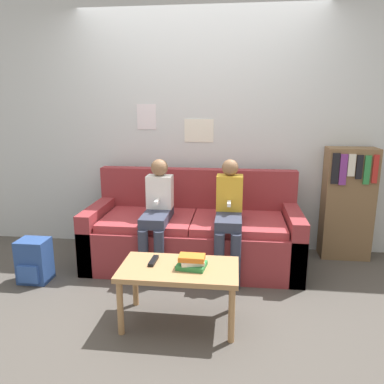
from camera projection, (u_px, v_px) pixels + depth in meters
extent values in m
plane|color=#4C4742|center=(187.00, 288.00, 3.23)|extent=(10.00, 10.00, 0.00)
cube|color=silver|center=(199.00, 128.00, 3.95)|extent=(8.00, 0.06, 2.60)
cube|color=silver|center=(147.00, 117.00, 3.96)|extent=(0.21, 0.00, 0.26)
cube|color=white|center=(199.00, 131.00, 3.93)|extent=(0.31, 0.00, 0.24)
cube|color=maroon|center=(193.00, 244.00, 3.67)|extent=(2.03, 0.85, 0.42)
cube|color=maroon|center=(197.00, 191.00, 3.91)|extent=(2.03, 0.14, 0.48)
cube|color=maroon|center=(100.00, 232.00, 3.76)|extent=(0.14, 0.85, 0.58)
cube|color=maroon|center=(292.00, 240.00, 3.54)|extent=(0.14, 0.85, 0.58)
cube|color=#A1343A|center=(149.00, 220.00, 3.63)|extent=(0.85, 0.69, 0.07)
cube|color=#A1343A|center=(238.00, 223.00, 3.53)|extent=(0.85, 0.69, 0.07)
cube|color=#AD7F51|center=(179.00, 269.00, 2.65)|extent=(0.84, 0.47, 0.04)
cylinder|color=#AD7F51|center=(120.00, 308.00, 2.55)|extent=(0.04, 0.04, 0.39)
cylinder|color=#AD7F51|center=(232.00, 315.00, 2.46)|extent=(0.04, 0.04, 0.39)
cylinder|color=#AD7F51|center=(135.00, 282.00, 2.93)|extent=(0.04, 0.04, 0.39)
cylinder|color=#AD7F51|center=(232.00, 287.00, 2.84)|extent=(0.04, 0.04, 0.39)
cylinder|color=#33384C|center=(143.00, 257.00, 3.27)|extent=(0.09, 0.09, 0.49)
cylinder|color=#33384C|center=(159.00, 258.00, 3.25)|extent=(0.09, 0.09, 0.49)
cube|color=#33384C|center=(157.00, 217.00, 3.45)|extent=(0.23, 0.53, 0.09)
cube|color=white|center=(160.00, 192.00, 3.55)|extent=(0.24, 0.16, 0.31)
sphere|color=#8C6647|center=(159.00, 168.00, 3.50)|extent=(0.16, 0.16, 0.16)
cube|color=white|center=(157.00, 202.00, 3.42)|extent=(0.03, 0.12, 0.03)
cylinder|color=#33384C|center=(219.00, 261.00, 3.19)|extent=(0.09, 0.09, 0.49)
cylinder|color=#33384C|center=(235.00, 262.00, 3.18)|extent=(0.09, 0.09, 0.49)
cube|color=#33384C|center=(229.00, 219.00, 3.38)|extent=(0.23, 0.53, 0.09)
cube|color=gold|center=(230.00, 193.00, 3.48)|extent=(0.24, 0.16, 0.33)
sphere|color=#8C6647|center=(230.00, 168.00, 3.42)|extent=(0.15, 0.15, 0.15)
cube|color=white|center=(229.00, 204.00, 3.35)|extent=(0.03, 0.12, 0.03)
cube|color=black|center=(153.00, 261.00, 2.72)|extent=(0.05, 0.17, 0.02)
cube|color=#2D8442|center=(192.00, 265.00, 2.63)|extent=(0.22, 0.19, 0.03)
cube|color=silver|center=(192.00, 262.00, 2.62)|extent=(0.18, 0.16, 0.03)
cube|color=orange|center=(192.00, 258.00, 2.60)|extent=(0.18, 0.12, 0.04)
cube|color=brown|center=(347.00, 204.00, 3.78)|extent=(0.48, 0.25, 1.13)
cube|color=black|center=(335.00, 169.00, 3.58)|extent=(0.07, 0.02, 0.30)
cube|color=#7A3389|center=(343.00, 170.00, 3.58)|extent=(0.07, 0.02, 0.30)
cube|color=silver|center=(352.00, 165.00, 3.56)|extent=(0.07, 0.02, 0.21)
cube|color=black|center=(359.00, 167.00, 3.55)|extent=(0.06, 0.02, 0.23)
cube|color=#2D8442|center=(367.00, 170.00, 3.55)|extent=(0.06, 0.02, 0.28)
cube|color=red|center=(375.00, 169.00, 3.54)|extent=(0.05, 0.02, 0.27)
cube|color=#284789|center=(34.00, 260.00, 3.33)|extent=(0.26, 0.21, 0.39)
cube|color=#3055A5|center=(28.00, 274.00, 3.23)|extent=(0.18, 0.03, 0.16)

